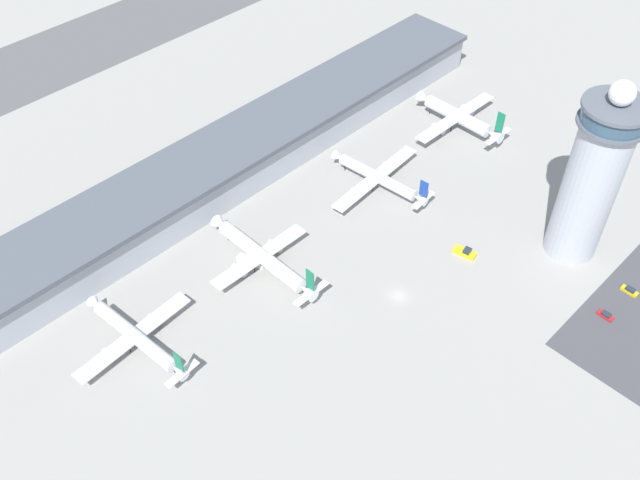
# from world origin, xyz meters

# --- Properties ---
(ground_plane) EXTENTS (1000.00, 1000.00, 0.00)m
(ground_plane) POSITION_xyz_m (0.00, 0.00, 0.00)
(ground_plane) COLOR gray
(terminal_building) EXTENTS (212.21, 25.00, 13.80)m
(terminal_building) POSITION_xyz_m (0.00, 70.00, 6.99)
(terminal_building) COLOR #A3A8B2
(terminal_building) RESTS_ON ground
(runway_strip) EXTENTS (318.32, 44.00, 0.01)m
(runway_strip) POSITION_xyz_m (0.00, 176.69, 0.00)
(runway_strip) COLOR #515154
(runway_strip) RESTS_ON ground
(control_tower) EXTENTS (17.49, 17.49, 55.81)m
(control_tower) POSITION_xyz_m (49.02, -23.03, 26.10)
(control_tower) COLOR #ADB2BC
(control_tower) RESTS_ON ground
(airplane_gate_alpha) EXTENTS (34.85, 36.70, 11.30)m
(airplane_gate_alpha) POSITION_xyz_m (-59.58, 36.31, 3.88)
(airplane_gate_alpha) COLOR silver
(airplane_gate_alpha) RESTS_ON ground
(airplane_gate_bravo) EXTENTS (32.10, 40.93, 13.08)m
(airplane_gate_bravo) POSITION_xyz_m (-18.75, 34.27, 4.31)
(airplane_gate_bravo) COLOR white
(airplane_gate_bravo) RESTS_ON ground
(airplane_gate_charlie) EXTENTS (39.06, 36.03, 11.37)m
(airplane_gate_charlie) POSITION_xyz_m (29.98, 34.19, 3.96)
(airplane_gate_charlie) COLOR silver
(airplane_gate_charlie) RESTS_ON ground
(airplane_gate_delta) EXTENTS (38.40, 35.00, 14.26)m
(airplane_gate_delta) POSITION_xyz_m (73.03, 35.59, 4.78)
(airplane_gate_delta) COLOR silver
(airplane_gate_delta) RESTS_ON ground
(service_truck_catering) EXTENTS (3.71, 6.90, 2.45)m
(service_truck_catering) POSITION_xyz_m (25.47, -3.38, 0.84)
(service_truck_catering) COLOR black
(service_truck_catering) RESTS_ON ground
(service_truck_fuel) EXTENTS (5.20, 8.70, 2.67)m
(service_truck_fuel) POSITION_xyz_m (-19.89, 37.58, 0.92)
(service_truck_fuel) COLOR black
(service_truck_fuel) RESTS_ON ground
(car_navy_sedan) EXTENTS (2.02, 4.27, 1.46)m
(car_navy_sedan) POSITION_xyz_m (33.08, -43.60, 0.56)
(car_navy_sedan) COLOR black
(car_navy_sedan) RESTS_ON ground
(car_green_van) EXTENTS (1.89, 4.72, 1.50)m
(car_green_van) POSITION_xyz_m (45.55, -43.93, 0.58)
(car_green_van) COLOR black
(car_green_van) RESTS_ON ground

